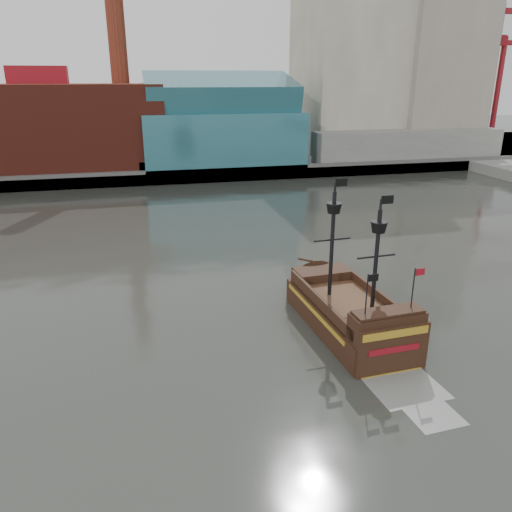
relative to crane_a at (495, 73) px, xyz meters
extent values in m
plane|color=#242622|center=(-78.63, -82.00, -19.11)|extent=(400.00, 400.00, 0.00)
cube|color=slate|center=(-78.63, 10.00, -18.11)|extent=(220.00, 60.00, 2.00)
cube|color=#4C4C49|center=(-78.63, -19.50, -17.81)|extent=(220.00, 1.00, 2.60)
cube|color=maroon|center=(-100.63, -10.00, -9.61)|extent=(42.00, 18.00, 15.00)
cube|color=#2C6976|center=(-68.63, -12.00, -12.11)|extent=(30.00, 16.00, 10.00)
cube|color=beige|center=(-38.63, -2.00, 5.89)|extent=(20.00, 22.00, 46.00)
cube|color=gray|center=(-20.63, -6.00, 1.89)|extent=(18.00, 18.00, 38.00)
cube|color=beige|center=(-28.63, 15.00, 8.89)|extent=(24.00, 20.00, 52.00)
cube|color=slate|center=(-30.63, -16.00, -14.11)|extent=(40.00, 6.00, 6.00)
cylinder|color=maroon|center=(-86.63, -8.00, 8.89)|extent=(3.20, 3.20, 22.00)
cube|color=#2C6976|center=(-68.63, -12.00, -4.11)|extent=(28.00, 14.94, 8.78)
cube|color=slate|center=(-0.63, 0.00, -15.61)|extent=(4.00, 4.00, 3.00)
cylinder|color=maroon|center=(-0.63, 0.00, -1.11)|extent=(1.40, 1.40, 32.00)
cube|color=maroon|center=(-3.63, 0.00, 13.89)|extent=(5.00, 2.50, 2.50)
cube|color=slate|center=(9.37, 10.00, -15.61)|extent=(4.00, 4.00, 3.00)
cylinder|color=maroon|center=(9.37, 10.00, -4.11)|extent=(1.40, 1.40, 26.00)
cube|color=maroon|center=(6.37, 10.00, 7.89)|extent=(5.00, 2.50, 2.50)
cube|color=black|center=(-70.90, -77.90, -18.49)|extent=(5.81, 12.65, 2.69)
cube|color=#4D321C|center=(-70.90, -77.90, -17.00)|extent=(5.22, 11.38, 0.31)
cube|color=black|center=(-71.16, -72.95, -16.64)|extent=(4.51, 2.70, 1.03)
cube|color=black|center=(-70.62, -83.26, -16.22)|extent=(4.99, 1.91, 1.86)
cube|color=black|center=(-70.57, -84.21, -17.88)|extent=(5.07, 0.52, 4.13)
cube|color=#AE8421|center=(-70.57, -84.36, -16.22)|extent=(4.65, 0.33, 0.52)
cube|color=maroon|center=(-70.57, -84.36, -17.36)|extent=(3.61, 0.27, 0.41)
cylinder|color=black|center=(-71.81, -76.40, -12.81)|extent=(0.30, 0.30, 8.06)
cylinder|color=black|center=(-69.88, -79.71, -13.12)|extent=(0.30, 0.30, 7.44)
cone|color=black|center=(-71.81, -76.40, -10.02)|extent=(1.19, 1.19, 0.72)
cone|color=black|center=(-69.88, -79.71, -10.64)|extent=(1.19, 1.19, 0.72)
cube|color=black|center=(-71.35, -76.37, -8.17)|extent=(0.93, 0.08, 0.57)
cube|color=black|center=(-69.41, -79.68, -8.79)|extent=(0.93, 0.08, 0.57)
cube|color=#9A9F9A|center=(-70.48, -85.95, -19.11)|extent=(4.58, 3.94, 0.02)
camera|label=1|loc=(-85.71, -109.15, -1.14)|focal=35.00mm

